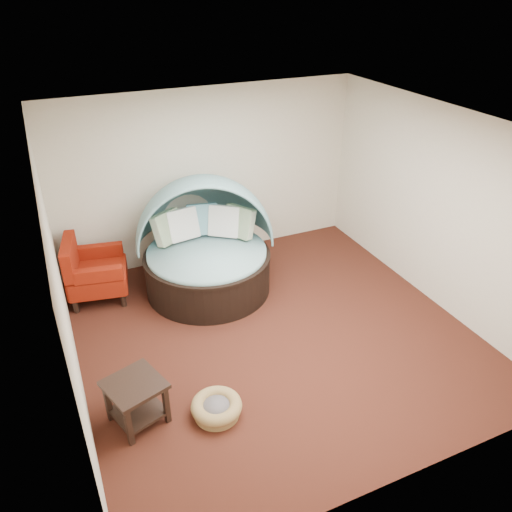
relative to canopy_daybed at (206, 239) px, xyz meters
name	(u,v)px	position (x,y,z in m)	size (l,w,h in m)	color
floor	(274,333)	(0.42, -1.51, -0.80)	(5.00, 5.00, 0.00)	#451F13
wall_back	(209,176)	(0.42, 0.99, 0.60)	(5.00, 5.00, 0.00)	beige
wall_front	(411,375)	(0.42, -4.01, 0.60)	(5.00, 5.00, 0.00)	beige
wall_left	(60,289)	(-2.08, -1.51, 0.60)	(5.00, 5.00, 0.00)	beige
wall_right	(438,208)	(2.92, -1.51, 0.60)	(5.00, 5.00, 0.00)	beige
ceiling	(279,128)	(0.42, -1.51, 2.00)	(5.00, 5.00, 0.00)	white
canopy_daybed	(206,239)	(0.00, 0.00, 0.00)	(2.33, 2.28, 1.73)	black
pet_basket	(217,407)	(-0.78, -2.53, -0.70)	(0.60, 0.60, 0.20)	olive
red_armchair	(92,271)	(-1.64, 0.36, -0.35)	(0.97, 0.97, 0.98)	black
side_table	(136,397)	(-1.58, -2.26, -0.46)	(0.71, 0.71, 0.54)	black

